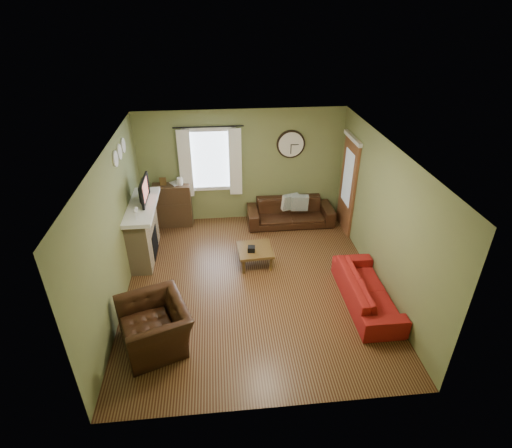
{
  "coord_description": "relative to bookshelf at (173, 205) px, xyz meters",
  "views": [
    {
      "loc": [
        -0.54,
        -5.88,
        4.7
      ],
      "look_at": [
        0.1,
        0.4,
        1.05
      ],
      "focal_mm": 28.0,
      "sensor_mm": 36.0,
      "label": 1
    }
  ],
  "objects": [
    {
      "name": "tv_screen",
      "position": [
        -0.36,
        -1.1,
        0.91
      ],
      "size": [
        0.02,
        0.62,
        0.36
      ],
      "primitive_type": "cube",
      "color": "#994C3F",
      "rests_on": "mantel"
    },
    {
      "name": "sofa_brown",
      "position": [
        2.69,
        -0.22,
        -0.21
      ],
      "size": [
        1.98,
        0.77,
        0.58
      ],
      "primitive_type": "imported",
      "color": "black",
      "rests_on": "floor"
    },
    {
      "name": "medallion_left",
      "position": [
        -0.67,
        -1.6,
        1.75
      ],
      "size": [
        0.28,
        0.28,
        0.03
      ],
      "primitive_type": "cylinder",
      "color": "white",
      "rests_on": "wall_left"
    },
    {
      "name": "curtain_left",
      "position": [
        0.36,
        0.08,
        0.95
      ],
      "size": [
        0.28,
        0.04,
        1.55
      ],
      "primitive_type": "cube",
      "color": "white",
      "rests_on": "wall_back"
    },
    {
      "name": "firebox",
      "position": [
        -0.3,
        -1.25,
        -0.2
      ],
      "size": [
        0.04,
        0.6,
        0.55
      ],
      "primitive_type": "cube",
      "color": "black",
      "rests_on": "fireplace"
    },
    {
      "name": "medallion_mid",
      "position": [
        -0.67,
        -1.25,
        1.75
      ],
      "size": [
        0.28,
        0.28,
        0.03
      ],
      "primitive_type": "cylinder",
      "color": "white",
      "rests_on": "wall_left"
    },
    {
      "name": "wall_right",
      "position": [
        3.91,
        -2.4,
        0.8
      ],
      "size": [
        0.0,
        5.2,
        2.6
      ],
      "primitive_type": "cube",
      "color": "olive",
      "rests_on": "ground"
    },
    {
      "name": "door",
      "position": [
        3.88,
        -0.55,
        0.55
      ],
      "size": [
        0.05,
        0.9,
        2.1
      ],
      "primitive_type": "cube",
      "color": "brown",
      "rests_on": "floor"
    },
    {
      "name": "medallion_right",
      "position": [
        -0.67,
        -0.9,
        1.75
      ],
      "size": [
        0.28,
        0.28,
        0.03
      ],
      "primitive_type": "cylinder",
      "color": "white",
      "rests_on": "wall_left"
    },
    {
      "name": "fireplace",
      "position": [
        -0.49,
        -1.25,
        0.05
      ],
      "size": [
        0.4,
        1.4,
        1.1
      ],
      "primitive_type": "cube",
      "color": "tan",
      "rests_on": "floor"
    },
    {
      "name": "wall_front",
      "position": [
        1.61,
        -5.0,
        0.8
      ],
      "size": [
        4.6,
        0.0,
        2.6
      ],
      "primitive_type": "cube",
      "color": "olive",
      "rests_on": "ground"
    },
    {
      "name": "wine_glass_a",
      "position": [
        -0.44,
        -1.85,
        0.78
      ],
      "size": [
        0.07,
        0.07,
        0.21
      ],
      "primitive_type": null,
      "color": "white",
      "rests_on": "mantel"
    },
    {
      "name": "floor",
      "position": [
        1.61,
        -2.4,
        -0.5
      ],
      "size": [
        4.6,
        5.2,
        0.0
      ],
      "primitive_type": "cube",
      "color": "#50321A",
      "rests_on": "ground"
    },
    {
      "name": "sofa_red",
      "position": [
        3.53,
        -3.13,
        -0.23
      ],
      "size": [
        0.73,
        1.88,
        0.55
      ],
      "primitive_type": "imported",
      "rotation": [
        0.0,
        0.0,
        1.57
      ],
      "color": "maroon",
      "rests_on": "floor"
    },
    {
      "name": "wall_clock",
      "position": [
        2.71,
        0.15,
        1.3
      ],
      "size": [
        0.64,
        0.06,
        0.64
      ],
      "primitive_type": null,
      "color": "white",
      "rests_on": "wall_back"
    },
    {
      "name": "bookshelf",
      "position": [
        0.0,
        0.0,
        0.0
      ],
      "size": [
        0.85,
        0.36,
        1.0
      ],
      "primitive_type": null,
      "color": "#3E2B19",
      "rests_on": "floor"
    },
    {
      "name": "curtain_right",
      "position": [
        1.46,
        0.08,
        0.95
      ],
      "size": [
        0.28,
        0.04,
        1.55
      ],
      "primitive_type": "cube",
      "color": "white",
      "rests_on": "wall_back"
    },
    {
      "name": "armchair",
      "position": [
        0.0,
        -3.7,
        -0.15
      ],
      "size": [
        1.28,
        1.36,
        0.71
      ],
      "primitive_type": "imported",
      "rotation": [
        0.0,
        0.0,
        -1.21
      ],
      "color": "black",
      "rests_on": "floor"
    },
    {
      "name": "mantel",
      "position": [
        -0.46,
        -1.25,
        0.64
      ],
      "size": [
        0.58,
        1.6,
        0.08
      ],
      "primitive_type": "cube",
      "color": "white",
      "rests_on": "fireplace"
    },
    {
      "name": "wall_left",
      "position": [
        -0.69,
        -2.4,
        0.8
      ],
      "size": [
        0.0,
        5.2,
        2.6
      ],
      "primitive_type": "cube",
      "color": "olive",
      "rests_on": "ground"
    },
    {
      "name": "pillow_right",
      "position": [
        2.89,
        -0.28,
        0.05
      ],
      "size": [
        0.4,
        0.15,
        0.39
      ],
      "primitive_type": "cube",
      "rotation": [
        0.0,
        0.0,
        -0.09
      ],
      "color": "gray",
      "rests_on": "sofa_brown"
    },
    {
      "name": "window_pane",
      "position": [
        0.91,
        0.18,
        1.0
      ],
      "size": [
        1.0,
        0.02,
        1.3
      ],
      "primitive_type": null,
      "color": "silver",
      "rests_on": "wall_back"
    },
    {
      "name": "ceiling",
      "position": [
        1.61,
        -2.4,
        2.1
      ],
      "size": [
        4.6,
        5.2,
        0.0
      ],
      "primitive_type": "cube",
      "color": "white",
      "rests_on": "ground"
    },
    {
      "name": "book",
      "position": [
        0.02,
        -0.0,
        0.46
      ],
      "size": [
        0.29,
        0.31,
        0.02
      ],
      "primitive_type": "imported",
      "rotation": [
        0.0,
        0.0,
        0.58
      ],
      "color": "#503819",
      "rests_on": "bookshelf"
    },
    {
      "name": "pillow_left",
      "position": [
        2.68,
        -0.21,
        0.05
      ],
      "size": [
        0.4,
        0.23,
        0.38
      ],
      "primitive_type": "cube",
      "rotation": [
        0.0,
        0.0,
        0.31
      ],
      "color": "gray",
      "rests_on": "sofa_brown"
    },
    {
      "name": "tv",
      "position": [
        -0.44,
        -1.1,
        0.85
      ],
      "size": [
        0.08,
        0.6,
        0.35
      ],
      "primitive_type": "imported",
      "rotation": [
        0.0,
        0.0,
        1.57
      ],
      "color": "black",
      "rests_on": "mantel"
    },
    {
      "name": "tissue_box",
      "position": [
        1.64,
        -1.85,
        -0.1
      ],
      "size": [
        0.15,
        0.15,
        0.11
      ],
      "primitive_type": "cube",
      "rotation": [
        0.0,
        0.0,
        -0.13
      ],
      "color": "black",
      "rests_on": "coffee_table"
    },
    {
      "name": "coffee_table",
      "position": [
        1.72,
        -1.77,
        -0.33
      ],
      "size": [
        0.7,
        0.7,
        0.35
      ],
      "primitive_type": null,
      "rotation": [
        0.0,
        0.0,
        0.06
      ],
      "color": "#503819",
      "rests_on": "floor"
    },
    {
      "name": "curtain_rod",
      "position": [
        0.91,
        0.08,
        1.77
      ],
      "size": [
        0.03,
        0.03,
        1.5
      ],
      "primitive_type": "cylinder",
      "color": "black",
      "rests_on": "wall_back"
    },
    {
      "name": "wall_back",
      "position": [
        1.61,
        0.2,
        0.8
      ],
      "size": [
        4.6,
        0.0,
        2.6
      ],
      "primitive_type": "cube",
      "color": "olive",
      "rests_on": "ground"
    },
    {
      "name": "wine_glass_b",
      "position": [
        -0.44,
        -1.74,
        0.78
      ],
      "size": [
        0.07,
        0.07,
        0.2
      ],
      "primitive_type": null,
      "color": "white",
      "rests_on": "mantel"
    }
  ]
}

